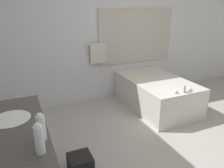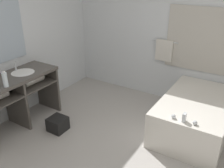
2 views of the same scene
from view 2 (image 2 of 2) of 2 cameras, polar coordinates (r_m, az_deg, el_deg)
The scene contains 6 objects.
wall_back_with_blinds at distance 4.64m, azimuth 16.30°, elevation 11.32°, with size 7.40×0.13×2.70m.
vanity_counter at distance 4.18m, azimuth -21.15°, elevation -1.27°, with size 0.58×1.42×0.86m.
sink_faucet at distance 4.28m, azimuth -21.20°, elevation 3.99°, with size 0.09×0.04×0.18m.
bathtub at distance 4.12m, azimuth 18.59°, elevation -6.40°, with size 0.99×1.62×0.68m.
water_bottle_1 at distance 3.72m, azimuth -23.27°, elevation 0.96°, with size 0.07×0.07×0.23m.
waste_bin at distance 4.10m, azimuth -12.30°, elevation -8.92°, with size 0.27×0.27×0.22m.
Camera 2 is at (1.23, -2.14, 2.35)m, focal length 40.00 mm.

